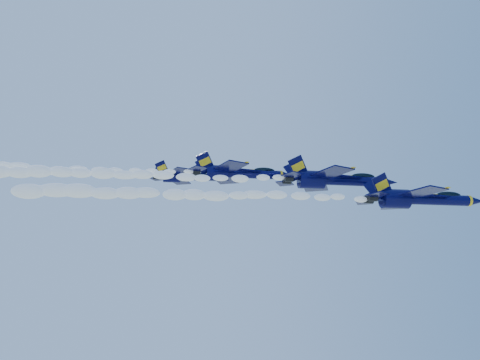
{
  "coord_description": "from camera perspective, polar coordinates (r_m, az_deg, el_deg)",
  "views": [
    {
      "loc": [
        -15.76,
        -73.41,
        133.26
      ],
      "look_at": [
        -5.75,
        -0.39,
        153.61
      ],
      "focal_mm": 35.0,
      "sensor_mm": 36.0,
      "label": 1
    }
  ],
  "objects": [
    {
      "name": "smoke_trail_jet_lead",
      "position": [
        63.4,
        -4.92,
        -1.78
      ],
      "size": [
        47.43,
        2.04,
        1.83
      ],
      "primitive_type": "ellipsoid",
      "color": "white"
    },
    {
      "name": "jet_second",
      "position": [
        75.74,
        11.39,
        0.03
      ],
      "size": [
        18.84,
        15.46,
        7.0
      ],
      "color": "#050535"
    },
    {
      "name": "smoke_trail_jet_third",
      "position": [
        81.65,
        -22.55,
        1.33
      ],
      "size": [
        47.43,
        1.97,
        1.77
      ],
      "primitive_type": "ellipsoid",
      "color": "white"
    },
    {
      "name": "smoke_trail_jet_second",
      "position": [
        71.9,
        -13.28,
        0.62
      ],
      "size": [
        47.43,
        2.1,
        1.89
      ],
      "primitive_type": "ellipsoid",
      "color": "white"
    },
    {
      "name": "jet_lead",
      "position": [
        72.2,
        20.95,
        -2.15
      ],
      "size": [
        18.26,
        14.98,
        6.79
      ],
      "color": "#050535"
    },
    {
      "name": "jet_third",
      "position": [
        79.6,
        -0.24,
        0.83
      ],
      "size": [
        17.64,
        14.47,
        6.56
      ],
      "color": "#050535"
    },
    {
      "name": "smoke_trail_jet_fourth",
      "position": [
        93.59,
        -25.16,
        0.85
      ],
      "size": [
        47.43,
        1.66,
        1.49
      ],
      "primitive_type": "ellipsoid",
      "color": "white"
    },
    {
      "name": "jet_fourth",
      "position": [
        89.3,
        -6.42,
        0.43
      ],
      "size": [
        14.89,
        12.22,
        5.53
      ],
      "color": "#050535"
    }
  ]
}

